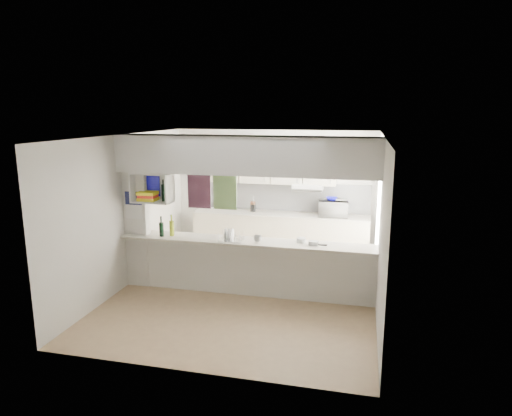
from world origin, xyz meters
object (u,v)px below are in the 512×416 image
(dish_rack, at_px, (231,235))
(wine_bottles, at_px, (167,228))
(bowl, at_px, (332,199))
(microwave, at_px, (333,208))

(dish_rack, relative_size, wine_bottles, 1.07)
(bowl, bearing_deg, dish_rack, -124.13)
(dish_rack, bearing_deg, microwave, 53.61)
(microwave, bearing_deg, wine_bottles, 34.21)
(wine_bottles, bearing_deg, dish_rack, -0.38)
(bowl, height_order, wine_bottles, bowl)
(bowl, relative_size, dish_rack, 0.61)
(dish_rack, height_order, wine_bottles, wine_bottles)
(bowl, xyz_separation_m, wine_bottles, (-2.58, -2.14, -0.22))
(dish_rack, distance_m, wine_bottles, 1.12)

